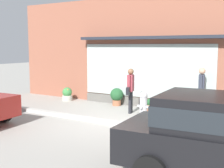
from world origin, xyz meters
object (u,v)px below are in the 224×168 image
Objects in this scene: fire_hydrant at (143,105)px; pedestrian_with_handbag at (130,87)px; pedestrian_passerby at (201,88)px; potted_plant_corner_tall at (150,104)px; potted_plant_trailing_edge at (67,94)px; potted_plant_window_center at (174,103)px; potted_plant_low_front at (117,96)px.

pedestrian_with_handbag is (-0.82, 0.58, 0.51)m from fire_hydrant.
pedestrian_passerby is (2.40, 0.89, 0.05)m from pedestrian_with_handbag.
potted_plant_trailing_edge is (-4.22, 0.04, 0.03)m from potted_plant_corner_tall.
pedestrian_passerby is 2.75× the size of potted_plant_window_center.
fire_hydrant is 4.76m from potted_plant_trailing_edge.
pedestrian_with_handbag is 3.88m from potted_plant_trailing_edge.
potted_plant_corner_tall is 4.22m from potted_plant_trailing_edge.
pedestrian_with_handbag is at bearing 99.97° from pedestrian_passerby.
pedestrian_with_handbag reaches higher than potted_plant_window_center.
potted_plant_corner_tall is at bearing 104.56° from fire_hydrant.
pedestrian_with_handbag is 2.71× the size of potted_plant_trailing_edge.
pedestrian_passerby is at bearing 4.46° from potted_plant_corner_tall.
fire_hydrant is 1.30× the size of potted_plant_low_front.
potted_plant_window_center is at bearing 23.92° from potted_plant_corner_tall.
potted_plant_low_front is at bearing 77.81° from pedestrian_passerby.
fire_hydrant is at bearing -38.11° from potted_plant_low_front.
pedestrian_passerby is (1.58, 1.47, 0.55)m from fire_hydrant.
potted_plant_corner_tall is (-0.34, 1.32, -0.22)m from fire_hydrant.
potted_plant_low_front is at bearing 5.21° from potted_plant_trailing_edge.
potted_plant_low_front is (-2.02, 1.59, -0.07)m from fire_hydrant.
pedestrian_passerby is at bearing 42.92° from fire_hydrant.
potted_plant_window_center is at bearing 68.42° from pedestrian_passerby.
potted_plant_corner_tall is 0.91m from potted_plant_window_center.
pedestrian_passerby is 6.18m from potted_plant_trailing_edge.
potted_plant_trailing_edge is 5.06m from potted_plant_window_center.
potted_plant_corner_tall is 0.81× the size of potted_plant_trailing_edge.
pedestrian_with_handbag reaches higher than potted_plant_low_front.
pedestrian_passerby reaches higher than potted_plant_window_center.
pedestrian_with_handbag is at bearing -40.01° from potted_plant_low_front.
fire_hydrant is at bearing -75.44° from potted_plant_corner_tall.
potted_plant_low_front is at bearing 141.89° from fire_hydrant.
potted_plant_window_center is (2.51, 0.10, -0.09)m from potted_plant_low_front.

